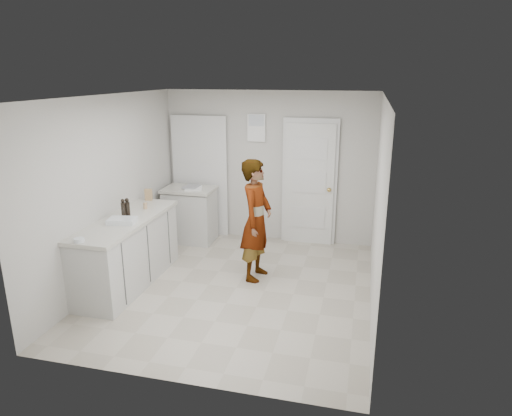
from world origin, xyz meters
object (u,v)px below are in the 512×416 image
(cake_mix_box, at_px, (149,195))
(egg_bowl, at_px, (79,240))
(person, at_px, (256,220))
(spice_jar, at_px, (145,206))
(oil_cruet_a, at_px, (127,208))
(oil_cruet_b, at_px, (123,209))
(baking_dish, at_px, (122,221))

(cake_mix_box, bearing_deg, egg_bowl, -98.05)
(person, xyz_separation_m, spice_jar, (-1.58, -0.12, 0.13))
(oil_cruet_a, xyz_separation_m, oil_cruet_b, (-0.03, -0.05, 0.00))
(spice_jar, distance_m, oil_cruet_a, 0.41)
(person, distance_m, baking_dish, 1.76)
(baking_dish, bearing_deg, oil_cruet_b, 113.09)
(person, bearing_deg, baking_dish, 122.54)
(person, bearing_deg, oil_cruet_a, 114.14)
(cake_mix_box, height_order, egg_bowl, cake_mix_box)
(egg_bowl, bearing_deg, person, 41.40)
(cake_mix_box, xyz_separation_m, oil_cruet_b, (0.08, -0.87, 0.04))
(oil_cruet_b, height_order, egg_bowl, oil_cruet_b)
(spice_jar, distance_m, oil_cruet_b, 0.46)
(cake_mix_box, distance_m, egg_bowl, 1.80)
(person, relative_size, spice_jar, 19.68)
(baking_dish, xyz_separation_m, egg_bowl, (-0.12, -0.73, -0.01))
(spice_jar, bearing_deg, cake_mix_box, 110.40)
(person, relative_size, cake_mix_box, 9.66)
(oil_cruet_b, bearing_deg, cake_mix_box, 94.94)
(person, bearing_deg, egg_bowl, 137.99)
(oil_cruet_a, distance_m, oil_cruet_b, 0.06)
(egg_bowl, bearing_deg, cake_mix_box, 91.12)
(person, height_order, cake_mix_box, person)
(oil_cruet_b, bearing_deg, person, 18.91)
(cake_mix_box, bearing_deg, spice_jar, -78.76)
(spice_jar, bearing_deg, person, 4.33)
(baking_dish, height_order, egg_bowl, baking_dish)
(cake_mix_box, height_order, oil_cruet_a, oil_cruet_a)
(person, xyz_separation_m, oil_cruet_b, (-1.66, -0.57, 0.21))
(cake_mix_box, relative_size, baking_dish, 0.45)
(person, distance_m, oil_cruet_b, 1.77)
(person, height_order, oil_cruet_a, person)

